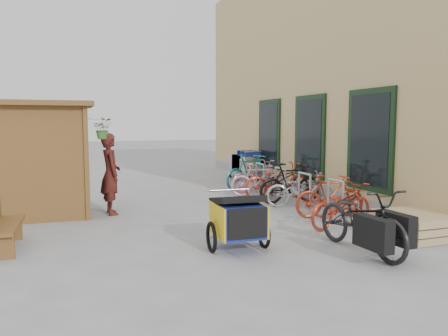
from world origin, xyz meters
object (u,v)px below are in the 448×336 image
object	(u,v)px
cargo_bike	(363,220)
bike_7	(250,172)
child_trailer	(238,217)
bike_4	(277,181)
pallet_stack	(416,225)
bike_5	(259,180)
bike_6	(255,176)
kiosk	(35,143)
shopping_carts	(244,162)
person_kiosk	(110,174)
bike_2	(300,189)
bike_0	(341,205)
bike_1	(330,196)
bike_3	(290,183)
bench	(0,222)

from	to	relation	value
cargo_bike	bike_7	size ratio (longest dim) A/B	1.12
child_trailer	bike_4	size ratio (longest dim) A/B	0.87
pallet_stack	bike_4	distance (m)	4.25
bike_5	bike_6	size ratio (longest dim) A/B	0.88
kiosk	bike_7	distance (m)	6.03
bike_4	shopping_carts	bearing A→B (deg)	-6.50
person_kiosk	cargo_bike	bearing A→B (deg)	-147.70
kiosk	bike_5	world-z (taller)	kiosk
kiosk	bike_7	xyz separation A→B (m)	(5.62, 1.94, -1.02)
bike_2	bike_6	world-z (taller)	bike_6
bike_0	bike_7	size ratio (longest dim) A/B	0.91
shopping_carts	bike_1	distance (m)	6.11
shopping_carts	cargo_bike	bearing A→B (deg)	-99.98
cargo_bike	bike_1	xyz separation A→B (m)	(0.93, 2.29, -0.05)
child_trailer	bike_3	size ratio (longest dim) A/B	0.95
bike_4	bike_6	size ratio (longest dim) A/B	1.06
bike_2	bike_4	size ratio (longest dim) A/B	0.89
pallet_stack	bike_7	distance (m)	5.86
bike_0	bike_5	xyz separation A→B (m)	(-0.05, 3.68, 0.03)
cargo_bike	bench	bearing A→B (deg)	156.27
child_trailer	bike_4	world-z (taller)	bike_4
bike_3	bike_4	distance (m)	0.67
person_kiosk	bench	bearing A→B (deg)	133.23
bike_7	shopping_carts	bearing A→B (deg)	-35.35
shopping_carts	bike_4	world-z (taller)	shopping_carts
bike_1	bike_7	size ratio (longest dim) A/B	0.86
cargo_bike	bike_6	world-z (taller)	cargo_bike
shopping_carts	kiosk	bearing A→B (deg)	-147.31
bench	shopping_carts	size ratio (longest dim) A/B	0.86
bike_3	bike_6	bearing A→B (deg)	2.47
bike_1	bike_5	distance (m)	2.88
shopping_carts	bike_1	world-z (taller)	shopping_carts
bike_3	bike_5	world-z (taller)	bike_3
bike_2	child_trailer	bearing A→B (deg)	152.27
pallet_stack	bike_6	world-z (taller)	bike_6
pallet_stack	bike_1	size ratio (longest dim) A/B	0.79
kiosk	cargo_bike	xyz separation A→B (m)	(4.80, -4.35, -1.05)
bike_6	bike_7	size ratio (longest dim) A/B	0.97
kiosk	shopping_carts	size ratio (longest dim) A/B	1.55
kiosk	bike_7	size ratio (longest dim) A/B	1.42
pallet_stack	child_trailer	bearing A→B (deg)	174.38
kiosk	bike_0	world-z (taller)	kiosk
child_trailer	person_kiosk	xyz separation A→B (m)	(-1.62, 3.39, 0.37)
bench	bike_3	distance (m)	6.45
person_kiosk	bike_5	bearing A→B (deg)	-82.26
shopping_carts	bike_0	distance (m)	6.95
bench	bike_1	size ratio (longest dim) A/B	0.91
bike_0	bike_4	xyz separation A→B (m)	(0.26, 3.21, 0.05)
bike_3	bike_7	world-z (taller)	bike_7
kiosk	bench	world-z (taller)	kiosk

